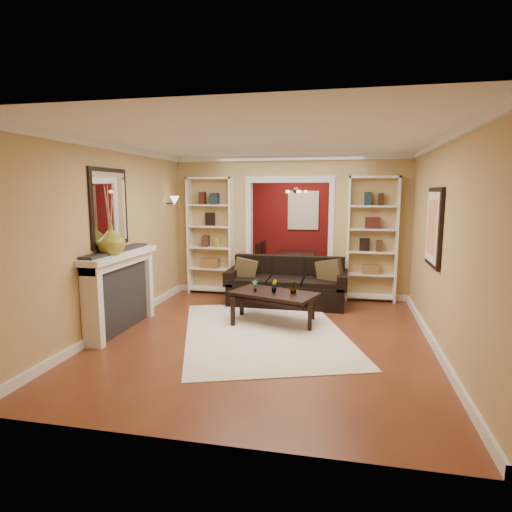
% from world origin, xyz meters
% --- Properties ---
extents(floor, '(8.00, 8.00, 0.00)m').
position_xyz_m(floor, '(0.00, 0.00, 0.00)').
color(floor, brown).
rests_on(floor, ground).
extents(ceiling, '(8.00, 8.00, 0.00)m').
position_xyz_m(ceiling, '(0.00, 0.00, 2.70)').
color(ceiling, white).
rests_on(ceiling, ground).
extents(wall_back, '(8.00, 0.00, 8.00)m').
position_xyz_m(wall_back, '(0.00, 4.00, 1.35)').
color(wall_back, tan).
rests_on(wall_back, ground).
extents(wall_front, '(8.00, 0.00, 8.00)m').
position_xyz_m(wall_front, '(0.00, -4.00, 1.35)').
color(wall_front, tan).
rests_on(wall_front, ground).
extents(wall_left, '(0.00, 8.00, 8.00)m').
position_xyz_m(wall_left, '(-2.25, 0.00, 1.35)').
color(wall_left, tan).
rests_on(wall_left, ground).
extents(wall_right, '(0.00, 8.00, 8.00)m').
position_xyz_m(wall_right, '(2.25, 0.00, 1.35)').
color(wall_right, tan).
rests_on(wall_right, ground).
extents(partition_wall, '(4.50, 0.15, 2.70)m').
position_xyz_m(partition_wall, '(0.00, 1.20, 1.35)').
color(partition_wall, tan).
rests_on(partition_wall, floor).
extents(red_back_panel, '(4.44, 0.04, 2.64)m').
position_xyz_m(red_back_panel, '(0.00, 3.97, 1.32)').
color(red_back_panel, maroon).
rests_on(red_back_panel, floor).
extents(dining_window, '(0.78, 0.03, 0.98)m').
position_xyz_m(dining_window, '(0.00, 3.93, 1.55)').
color(dining_window, '#8CA5CC').
rests_on(dining_window, wall_back).
extents(area_rug, '(3.13, 3.68, 0.01)m').
position_xyz_m(area_rug, '(-0.05, -1.17, 0.01)').
color(area_rug, white).
rests_on(area_rug, floor).
extents(sofa, '(2.14, 0.93, 0.84)m').
position_xyz_m(sofa, '(0.06, 0.45, 0.42)').
color(sofa, black).
rests_on(sofa, floor).
extents(pillow_left, '(0.42, 0.19, 0.40)m').
position_xyz_m(pillow_left, '(-0.70, 0.43, 0.61)').
color(pillow_left, brown).
rests_on(pillow_left, sofa).
extents(pillow_right, '(0.47, 0.32, 0.46)m').
position_xyz_m(pillow_right, '(0.82, 0.43, 0.64)').
color(pillow_right, brown).
rests_on(pillow_right, sofa).
extents(coffee_table, '(1.44, 1.07, 0.49)m').
position_xyz_m(coffee_table, '(0.02, -0.70, 0.24)').
color(coffee_table, black).
rests_on(coffee_table, floor).
extents(plant_left, '(0.11, 0.09, 0.18)m').
position_xyz_m(plant_left, '(-0.28, -0.70, 0.57)').
color(plant_left, '#336626').
rests_on(plant_left, coffee_table).
extents(plant_center, '(0.11, 0.13, 0.20)m').
position_xyz_m(plant_center, '(0.02, -0.70, 0.59)').
color(plant_center, '#336626').
rests_on(plant_center, coffee_table).
extents(plant_right, '(0.14, 0.14, 0.21)m').
position_xyz_m(plant_right, '(0.31, -0.70, 0.59)').
color(plant_right, '#336626').
rests_on(plant_right, coffee_table).
extents(bookshelf_left, '(0.90, 0.30, 2.30)m').
position_xyz_m(bookshelf_left, '(-1.55, 1.03, 1.15)').
color(bookshelf_left, white).
rests_on(bookshelf_left, floor).
extents(bookshelf_right, '(0.90, 0.30, 2.30)m').
position_xyz_m(bookshelf_right, '(1.55, 1.03, 1.15)').
color(bookshelf_right, white).
rests_on(bookshelf_right, floor).
extents(fireplace, '(0.32, 1.70, 1.16)m').
position_xyz_m(fireplace, '(-2.09, -1.50, 0.58)').
color(fireplace, white).
rests_on(fireplace, floor).
extents(vase, '(0.41, 0.41, 0.40)m').
position_xyz_m(vase, '(-2.09, -1.73, 1.36)').
color(vase, olive).
rests_on(vase, fireplace).
extents(mirror, '(0.03, 0.95, 1.10)m').
position_xyz_m(mirror, '(-2.23, -1.50, 1.80)').
color(mirror, silver).
rests_on(mirror, wall_left).
extents(wall_sconce, '(0.18, 0.18, 0.22)m').
position_xyz_m(wall_sconce, '(-2.15, 0.55, 1.83)').
color(wall_sconce, '#FFE0A5').
rests_on(wall_sconce, wall_left).
extents(framed_art, '(0.04, 0.85, 1.05)m').
position_xyz_m(framed_art, '(2.21, -1.00, 1.55)').
color(framed_art, black).
rests_on(framed_art, wall_right).
extents(dining_table, '(1.69, 0.94, 0.59)m').
position_xyz_m(dining_table, '(-0.04, 2.61, 0.30)').
color(dining_table, black).
rests_on(dining_table, floor).
extents(dining_chair_nw, '(0.50, 0.50, 0.91)m').
position_xyz_m(dining_chair_nw, '(-0.59, 2.31, 0.45)').
color(dining_chair_nw, black).
rests_on(dining_chair_nw, floor).
extents(dining_chair_ne, '(0.49, 0.49, 0.87)m').
position_xyz_m(dining_chair_ne, '(0.51, 2.31, 0.44)').
color(dining_chair_ne, black).
rests_on(dining_chair_ne, floor).
extents(dining_chair_sw, '(0.52, 0.52, 0.89)m').
position_xyz_m(dining_chair_sw, '(-0.59, 2.91, 0.45)').
color(dining_chair_sw, black).
rests_on(dining_chair_sw, floor).
extents(dining_chair_se, '(0.58, 0.58, 0.94)m').
position_xyz_m(dining_chair_se, '(0.51, 2.91, 0.47)').
color(dining_chair_se, black).
rests_on(dining_chair_se, floor).
extents(chandelier, '(0.50, 0.50, 0.30)m').
position_xyz_m(chandelier, '(0.00, 2.70, 2.02)').
color(chandelier, '#342918').
rests_on(chandelier, ceiling).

